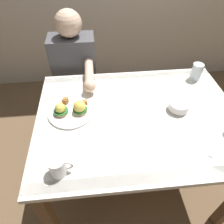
{
  "coord_description": "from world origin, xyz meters",
  "views": [
    {
      "loc": [
        -0.24,
        -0.84,
        1.61
      ],
      "look_at": [
        -0.16,
        0.0,
        0.78
      ],
      "focal_mm": 33.23,
      "sensor_mm": 36.0,
      "label": 1
    }
  ],
  "objects_px": {
    "dining_table": "(137,127)",
    "eggs_benedict_plate": "(71,110)",
    "fork": "(214,147)",
    "water_glass_far": "(196,72)",
    "fruit_bowl": "(179,106)",
    "coffee_mug": "(58,166)",
    "diner_person": "(76,74)"
  },
  "relations": [
    {
      "from": "dining_table",
      "to": "eggs_benedict_plate",
      "type": "relative_size",
      "value": 4.44
    },
    {
      "from": "fork",
      "to": "water_glass_far",
      "type": "bearing_deg",
      "value": 77.61
    },
    {
      "from": "dining_table",
      "to": "fork",
      "type": "distance_m",
      "value": 0.44
    },
    {
      "from": "eggs_benedict_plate",
      "to": "fork",
      "type": "bearing_deg",
      "value": -23.91
    },
    {
      "from": "water_glass_far",
      "to": "fruit_bowl",
      "type": "bearing_deg",
      "value": -126.63
    },
    {
      "from": "dining_table",
      "to": "fruit_bowl",
      "type": "height_order",
      "value": "fruit_bowl"
    },
    {
      "from": "dining_table",
      "to": "fork",
      "type": "xyz_separation_m",
      "value": [
        0.34,
        -0.27,
        0.11
      ]
    },
    {
      "from": "fork",
      "to": "coffee_mug",
      "type": "bearing_deg",
      "value": -175.58
    },
    {
      "from": "fork",
      "to": "water_glass_far",
      "type": "relative_size",
      "value": 1.11
    },
    {
      "from": "water_glass_far",
      "to": "diner_person",
      "type": "bearing_deg",
      "value": 161.9
    },
    {
      "from": "eggs_benedict_plate",
      "to": "coffee_mug",
      "type": "relative_size",
      "value": 2.43
    },
    {
      "from": "dining_table",
      "to": "coffee_mug",
      "type": "height_order",
      "value": "coffee_mug"
    },
    {
      "from": "coffee_mug",
      "to": "fork",
      "type": "bearing_deg",
      "value": 4.42
    },
    {
      "from": "coffee_mug",
      "to": "diner_person",
      "type": "distance_m",
      "value": 0.94
    },
    {
      "from": "fork",
      "to": "dining_table",
      "type": "bearing_deg",
      "value": 141.2
    },
    {
      "from": "fruit_bowl",
      "to": "diner_person",
      "type": "xyz_separation_m",
      "value": [
        -0.64,
        0.58,
        -0.12
      ]
    },
    {
      "from": "eggs_benedict_plate",
      "to": "fruit_bowl",
      "type": "height_order",
      "value": "eggs_benedict_plate"
    },
    {
      "from": "eggs_benedict_plate",
      "to": "fork",
      "type": "xyz_separation_m",
      "value": [
        0.73,
        -0.32,
        -0.02
      ]
    },
    {
      "from": "fruit_bowl",
      "to": "water_glass_far",
      "type": "bearing_deg",
      "value": 53.37
    },
    {
      "from": "dining_table",
      "to": "fork",
      "type": "height_order",
      "value": "fork"
    },
    {
      "from": "eggs_benedict_plate",
      "to": "fork",
      "type": "relative_size",
      "value": 2.06
    },
    {
      "from": "fork",
      "to": "diner_person",
      "type": "xyz_separation_m",
      "value": [
        -0.73,
        0.87,
        -0.09
      ]
    },
    {
      "from": "water_glass_far",
      "to": "diner_person",
      "type": "distance_m",
      "value": 0.92
    },
    {
      "from": "water_glass_far",
      "to": "fork",
      "type": "bearing_deg",
      "value": -102.39
    },
    {
      "from": "water_glass_far",
      "to": "diner_person",
      "type": "relative_size",
      "value": 0.1
    },
    {
      "from": "eggs_benedict_plate",
      "to": "water_glass_far",
      "type": "bearing_deg",
      "value": 17.18
    },
    {
      "from": "fruit_bowl",
      "to": "fork",
      "type": "relative_size",
      "value": 0.92
    },
    {
      "from": "eggs_benedict_plate",
      "to": "fruit_bowl",
      "type": "relative_size",
      "value": 2.25
    },
    {
      "from": "fruit_bowl",
      "to": "coffee_mug",
      "type": "height_order",
      "value": "coffee_mug"
    },
    {
      "from": "water_glass_far",
      "to": "coffee_mug",
      "type": "bearing_deg",
      "value": -144.19
    },
    {
      "from": "coffee_mug",
      "to": "dining_table",
      "type": "bearing_deg",
      "value": 37.16
    },
    {
      "from": "dining_table",
      "to": "water_glass_far",
      "type": "bearing_deg",
      "value": 34.51
    }
  ]
}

